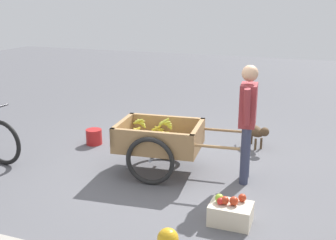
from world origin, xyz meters
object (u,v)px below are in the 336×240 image
(fruit_cart, at_px, (160,141))
(vendor_person, at_px, (248,114))
(plastic_bucket, at_px, (94,137))
(dog, at_px, (256,131))
(apple_crate, at_px, (230,212))

(fruit_cart, height_order, vendor_person, vendor_person)
(vendor_person, height_order, plastic_bucket, vendor_person)
(dog, bearing_deg, fruit_cart, 52.73)
(vendor_person, bearing_deg, fruit_cart, 6.03)
(apple_crate, bearing_deg, dog, -87.04)
(fruit_cart, distance_m, dog, 1.78)
(dog, height_order, apple_crate, dog)
(fruit_cart, xyz_separation_m, plastic_bucket, (1.41, -0.65, -0.31))
(dog, distance_m, apple_crate, 2.43)
(plastic_bucket, bearing_deg, vendor_person, 168.16)
(dog, bearing_deg, plastic_bucket, 16.91)
(fruit_cart, height_order, plastic_bucket, fruit_cart)
(apple_crate, bearing_deg, plastic_bucket, -32.55)
(vendor_person, distance_m, dog, 1.43)
(fruit_cart, xyz_separation_m, apple_crate, (-1.20, 1.01, -0.31))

